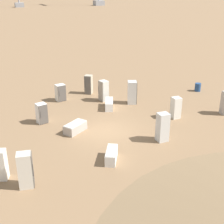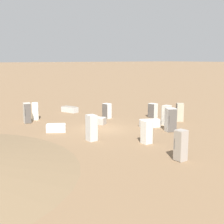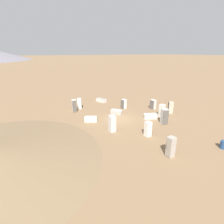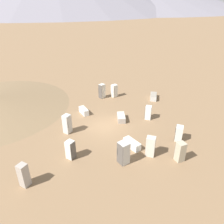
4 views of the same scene
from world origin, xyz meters
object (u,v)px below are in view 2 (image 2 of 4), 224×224
discarded_fridge_4 (96,121)px  discarded_fridge_0 (92,128)px  discarded_fridge_5 (70,109)px  discarded_fridge_8 (181,145)px  discarded_fridge_3 (166,115)px  discarded_fridge_12 (153,111)px  discarded_fridge_11 (150,123)px  discarded_fridge_9 (180,112)px  discarded_fridge_2 (27,113)px  discarded_fridge_13 (107,111)px  discarded_fridge_10 (171,120)px  discarded_fridge_1 (35,111)px  discarded_fridge_6 (147,132)px  discarded_fridge_7 (56,128)px

discarded_fridge_4 → discarded_fridge_0: bearing=20.6°
discarded_fridge_5 → discarded_fridge_8: 19.16m
discarded_fridge_3 → discarded_fridge_5: size_ratio=0.86×
discarded_fridge_8 → discarded_fridge_12: (-7.84, -11.21, -0.20)m
discarded_fridge_5 → discarded_fridge_11: discarded_fridge_11 is taller
discarded_fridge_0 → discarded_fridge_9: bearing=97.4°
discarded_fridge_2 → discarded_fridge_11: bearing=146.8°
discarded_fridge_3 → discarded_fridge_13: size_ratio=1.20×
discarded_fridge_5 → discarded_fridge_11: size_ratio=1.12×
discarded_fridge_2 → discarded_fridge_9: (-12.46, 7.44, -0.08)m
discarded_fridge_0 → discarded_fridge_5: discarded_fridge_0 is taller
discarded_fridge_2 → discarded_fridge_3: bearing=151.7°
discarded_fridge_10 → discarded_fridge_13: size_ratio=1.30×
discarded_fridge_9 → discarded_fridge_11: discarded_fridge_9 is taller
discarded_fridge_5 → discarded_fridge_2: bearing=8.3°
discarded_fridge_1 → discarded_fridge_3: (-8.90, 9.18, 0.06)m
discarded_fridge_1 → discarded_fridge_4: bearing=57.9°
discarded_fridge_11 → discarded_fridge_13: size_ratio=1.24×
discarded_fridge_6 → discarded_fridge_7: bearing=-149.5°
discarded_fridge_9 → discarded_fridge_3: bearing=140.3°
discarded_fridge_2 → discarded_fridge_6: bearing=121.3°
discarded_fridge_6 → discarded_fridge_12: 10.03m
discarded_fridge_10 → discarded_fridge_11: discarded_fridge_10 is taller
discarded_fridge_6 → discarded_fridge_12: (-7.00, -7.19, -0.09)m
discarded_fridge_1 → discarded_fridge_2: size_ratio=0.89×
discarded_fridge_8 → discarded_fridge_11: discarded_fridge_8 is taller
discarded_fridge_7 → discarded_fridge_9: bearing=106.6°
discarded_fridge_1 → discarded_fridge_11: 11.45m
discarded_fridge_5 → discarded_fridge_6: discarded_fridge_6 is taller
discarded_fridge_1 → discarded_fridge_11: discarded_fridge_1 is taller
discarded_fridge_1 → discarded_fridge_6: 13.35m
discarded_fridge_2 → discarded_fridge_8: (-3.72, 15.78, -0.03)m
discarded_fridge_1 → discarded_fridge_8: (-2.50, 16.94, 0.08)m
discarded_fridge_3 → discarded_fridge_6: discarded_fridge_3 is taller
discarded_fridge_1 → discarded_fridge_8: discarded_fridge_8 is taller
discarded_fridge_8 → discarded_fridge_4: bearing=-8.8°
discarded_fridge_0 → discarded_fridge_11: (-6.59, -1.07, -0.62)m
discarded_fridge_2 → discarded_fridge_1: bearing=-126.3°
discarded_fridge_9 → discarded_fridge_5: bearing=67.2°
discarded_fridge_7 → discarded_fridge_10: (-7.94, 5.15, 0.63)m
discarded_fridge_2 → discarded_fridge_10: size_ratio=0.98×
discarded_fridge_3 → discarded_fridge_7: (9.44, -3.12, -0.56)m
discarded_fridge_3 → discarded_fridge_9: 2.41m
discarded_fridge_3 → discarded_fridge_4: bearing=128.5°
discarded_fridge_4 → discarded_fridge_5: discarded_fridge_4 is taller
discarded_fridge_10 → discarded_fridge_12: bearing=-95.2°
discarded_fridge_0 → discarded_fridge_7: (1.04, -3.99, -0.62)m
discarded_fridge_2 → discarded_fridge_13: size_ratio=1.27×
discarded_fridge_3 → discarded_fridge_5: (4.07, -11.26, -0.59)m
discarded_fridge_8 → discarded_fridge_13: 14.11m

